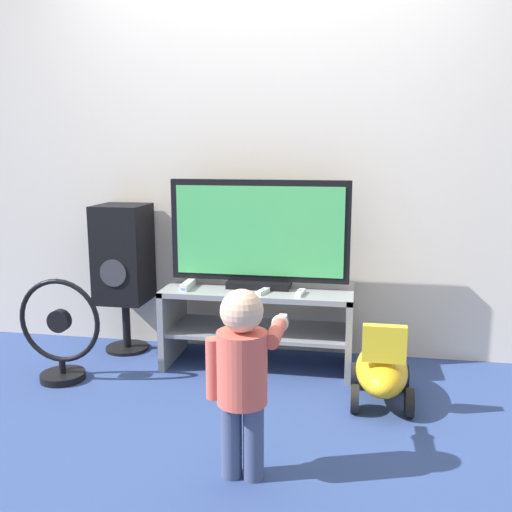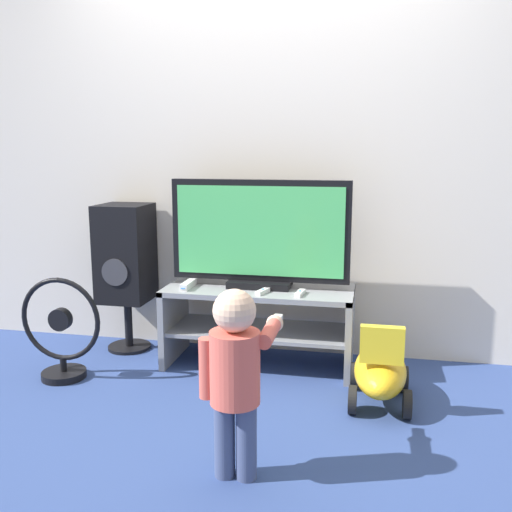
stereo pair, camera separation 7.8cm
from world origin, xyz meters
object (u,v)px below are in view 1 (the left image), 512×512
at_px(remote_secondary, 263,291).
at_px(floor_fan, 60,335).
at_px(game_console, 188,285).
at_px(television, 259,235).
at_px(speaker_tower, 123,257).
at_px(child, 243,368).
at_px(remote_primary, 300,293).
at_px(ride_on_toy, 382,370).

height_order(remote_secondary, floor_fan, floor_fan).
bearing_deg(game_console, television, 14.65).
distance_m(game_console, speaker_tower, 0.52).
bearing_deg(child, television, 96.95).
distance_m(television, child, 1.26).
xyz_separation_m(remote_primary, child, (-0.11, -1.06, -0.03)).
relative_size(remote_secondary, ride_on_toy, 0.24).
bearing_deg(speaker_tower, game_console, -21.50).
height_order(remote_secondary, ride_on_toy, remote_secondary).
height_order(remote_secondary, child, child).
distance_m(game_console, ride_on_toy, 1.20).
relative_size(floor_fan, ride_on_toy, 1.03).
relative_size(speaker_tower, floor_fan, 1.61).
bearing_deg(remote_secondary, television, 107.59).
relative_size(child, floor_fan, 1.31).
height_order(television, remote_primary, television).
bearing_deg(ride_on_toy, child, -125.35).
bearing_deg(speaker_tower, child, -51.31).
xyz_separation_m(television, child, (0.15, -1.20, -0.33)).
relative_size(game_console, floor_fan, 0.34).
distance_m(speaker_tower, ride_on_toy, 1.72).
height_order(game_console, speaker_tower, speaker_tower).
bearing_deg(floor_fan, game_console, 28.07).
bearing_deg(remote_secondary, remote_primary, 0.21).
bearing_deg(remote_primary, remote_secondary, -179.79).
bearing_deg(game_console, remote_secondary, -5.05).
bearing_deg(remote_secondary, ride_on_toy, -22.30).
distance_m(remote_primary, floor_fan, 1.35).
bearing_deg(speaker_tower, remote_primary, -11.23).
distance_m(television, game_console, 0.51).
relative_size(child, ride_on_toy, 1.36).
height_order(game_console, remote_primary, game_console).
distance_m(television, ride_on_toy, 1.02).
bearing_deg(speaker_tower, floor_fan, -107.16).
bearing_deg(remote_secondary, floor_fan, -164.64).
xyz_separation_m(game_console, floor_fan, (-0.64, -0.34, -0.23)).
bearing_deg(floor_fan, television, 23.14).
bearing_deg(game_console, ride_on_toy, -15.58).
height_order(child, speaker_tower, speaker_tower).
xyz_separation_m(television, ride_on_toy, (0.70, -0.42, -0.61)).
xyz_separation_m(game_console, ride_on_toy, (1.11, -0.31, -0.32)).
distance_m(television, floor_fan, 1.25).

